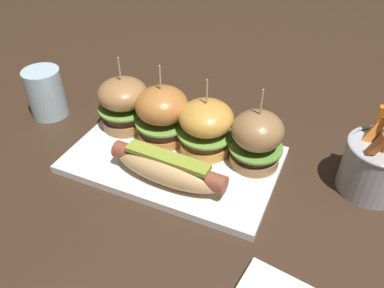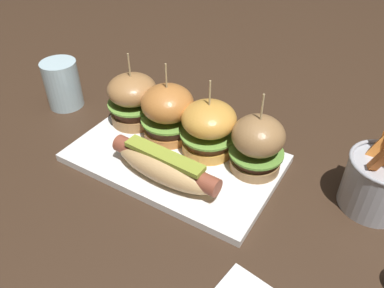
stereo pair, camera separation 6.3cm
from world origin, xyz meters
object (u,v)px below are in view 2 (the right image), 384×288
(slider_center_right, at_px, (209,128))
(fries_bucket, at_px, (379,181))
(platter_main, at_px, (175,158))
(slider_center_left, at_px, (168,112))
(hot_dog, at_px, (165,166))
(slider_far_right, at_px, (257,144))
(water_glass, at_px, (63,84))
(slider_far_left, at_px, (133,99))

(slider_center_right, relative_size, fries_bucket, 0.98)
(platter_main, bearing_deg, slider_center_right, 47.09)
(slider_center_left, distance_m, slider_center_right, 0.08)
(platter_main, xyz_separation_m, hot_dog, (0.02, -0.06, 0.03))
(slider_far_right, bearing_deg, platter_main, -161.84)
(water_glass, bearing_deg, slider_far_right, 1.08)
(platter_main, xyz_separation_m, slider_far_right, (0.13, 0.04, 0.06))
(slider_far_left, height_order, water_glass, slider_far_left)
(hot_dog, distance_m, slider_center_right, 0.11)
(hot_dog, bearing_deg, slider_far_left, 143.90)
(slider_far_left, relative_size, water_glass, 1.42)
(hot_dog, height_order, fries_bucket, fries_bucket)
(fries_bucket, distance_m, water_glass, 0.62)
(slider_center_right, bearing_deg, slider_far_left, 178.59)
(platter_main, height_order, slider_far_left, slider_far_left)
(slider_far_left, height_order, slider_center_left, slider_center_left)
(platter_main, distance_m, fries_bucket, 0.33)
(slider_far_left, relative_size, slider_center_left, 0.97)
(water_glass, bearing_deg, fries_bucket, 3.61)
(platter_main, xyz_separation_m, fries_bucket, (0.32, 0.07, 0.04))
(platter_main, relative_size, slider_far_left, 2.53)
(platter_main, bearing_deg, hot_dog, -71.37)
(slider_far_right, bearing_deg, fries_bucket, 9.48)
(hot_dog, relative_size, fries_bucket, 1.40)
(fries_bucket, bearing_deg, hot_dog, -156.40)
(hot_dog, relative_size, slider_far_right, 1.39)
(platter_main, height_order, fries_bucket, fries_bucket)
(hot_dog, bearing_deg, water_glass, 164.09)
(slider_center_left, relative_size, slider_center_right, 1.05)
(platter_main, bearing_deg, slider_far_right, 18.16)
(slider_center_left, xyz_separation_m, fries_bucket, (0.36, 0.03, -0.02))
(hot_dog, distance_m, slider_far_left, 0.18)
(platter_main, relative_size, slider_center_right, 2.60)
(fries_bucket, height_order, water_glass, fries_bucket)
(hot_dog, height_order, water_glass, water_glass)
(hot_dog, bearing_deg, slider_far_right, 41.23)
(slider_center_left, relative_size, water_glass, 1.46)
(slider_center_left, bearing_deg, fries_bucket, 4.72)
(hot_dog, height_order, slider_center_right, slider_center_right)
(slider_center_right, height_order, fries_bucket, slider_center_right)
(hot_dog, relative_size, slider_center_left, 1.36)
(slider_center_right, bearing_deg, hot_dog, -102.81)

